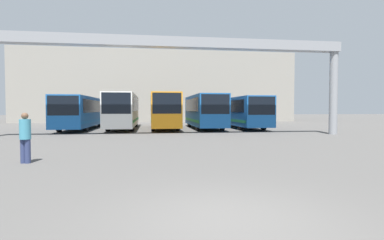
{
  "coord_description": "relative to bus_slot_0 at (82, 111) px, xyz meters",
  "views": [
    {
      "loc": [
        -1.29,
        -4.93,
        1.91
      ],
      "look_at": [
        1.99,
        18.66,
        1.04
      ],
      "focal_mm": 28.0,
      "sensor_mm": 36.0,
      "label": 1
    }
  ],
  "objects": [
    {
      "name": "pedestrian_mid_left",
      "position": [
        2.14,
        -18.47,
        -0.8
      ],
      "size": [
        0.37,
        0.37,
        1.78
      ],
      "rotation": [
        0.0,
        0.0,
        2.88
      ],
      "color": "navy",
      "rests_on": "ground"
    },
    {
      "name": "bus_slot_3",
      "position": [
        11.69,
        -1.02,
        0.11
      ],
      "size": [
        2.57,
        10.13,
        3.21
      ],
      "color": "#1959A5",
      "rests_on": "ground"
    },
    {
      "name": "bus_slot_0",
      "position": [
        0.0,
        0.0,
        0.0
      ],
      "size": [
        2.51,
        12.17,
        3.03
      ],
      "color": "#1959A5",
      "rests_on": "ground"
    },
    {
      "name": "bus_slot_2",
      "position": [
        7.79,
        -0.37,
        0.15
      ],
      "size": [
        2.52,
        11.42,
        3.3
      ],
      "color": "orange",
      "rests_on": "ground"
    },
    {
      "name": "ground_plane",
      "position": [
        7.79,
        -24.73,
        -1.75
      ],
      "size": [
        200.0,
        200.0,
        0.0
      ],
      "primitive_type": "plane",
      "color": "#514F4C"
    },
    {
      "name": "overhead_gantry",
      "position": [
        7.79,
        -8.71,
        3.98
      ],
      "size": [
        25.43,
        0.8,
        6.89
      ],
      "color": "gray",
      "rests_on": "ground"
    },
    {
      "name": "building_backdrop",
      "position": [
        7.79,
        20.15,
        3.56
      ],
      "size": [
        41.63,
        12.0,
        10.62
      ],
      "color": "gray",
      "rests_on": "ground"
    },
    {
      "name": "bus_slot_1",
      "position": [
        3.9,
        0.13,
        0.15
      ],
      "size": [
        2.44,
        12.42,
        3.29
      ],
      "color": "silver",
      "rests_on": "ground"
    },
    {
      "name": "bus_slot_4",
      "position": [
        15.59,
        -0.62,
        0.01
      ],
      "size": [
        2.54,
        10.92,
        3.05
      ],
      "color": "#1959A5",
      "rests_on": "ground"
    }
  ]
}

